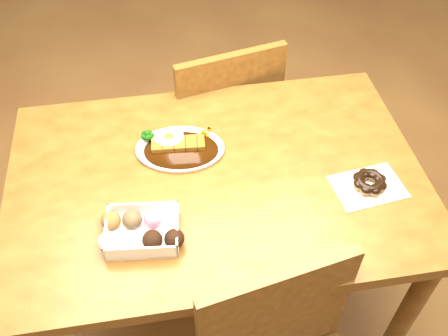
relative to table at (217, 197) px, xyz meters
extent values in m
plane|color=brown|center=(0.00, 0.00, -0.65)|extent=(6.00, 6.00, 0.00)
cube|color=#543210|center=(0.00, 0.00, 0.08)|extent=(1.20, 0.80, 0.04)
cylinder|color=#543210|center=(0.54, -0.34, -0.30)|extent=(0.06, 0.06, 0.71)
cylinder|color=#543210|center=(-0.54, 0.34, -0.30)|extent=(0.06, 0.06, 0.71)
cylinder|color=#543210|center=(0.54, 0.34, -0.30)|extent=(0.06, 0.06, 0.71)
cube|color=#543210|center=(0.08, 0.60, -0.22)|extent=(0.50, 0.50, 0.04)
cylinder|color=#543210|center=(0.21, 0.80, -0.45)|extent=(0.04, 0.04, 0.41)
cylinder|color=#543210|center=(-0.13, 0.73, -0.45)|extent=(0.04, 0.04, 0.41)
cylinder|color=#543210|center=(0.28, 0.47, -0.45)|extent=(0.04, 0.04, 0.41)
cylinder|color=#543210|center=(-0.05, 0.40, -0.45)|extent=(0.04, 0.04, 0.41)
cube|color=#543210|center=(0.12, 0.41, 0.02)|extent=(0.40, 0.11, 0.40)
cube|color=#543210|center=(0.08, -0.41, 0.02)|extent=(0.40, 0.10, 0.40)
ellipsoid|color=white|center=(-0.09, 0.12, 0.10)|extent=(0.29, 0.22, 0.01)
ellipsoid|color=black|center=(-0.09, 0.10, 0.11)|extent=(0.24, 0.19, 0.01)
cube|color=#6B380C|center=(-0.10, 0.12, 0.12)|extent=(0.16, 0.07, 0.02)
ellipsoid|color=white|center=(-0.12, 0.15, 0.13)|extent=(0.10, 0.09, 0.01)
ellipsoid|color=#FFB214|center=(-0.12, 0.15, 0.13)|extent=(0.03, 0.03, 0.02)
cube|color=white|center=(-0.22, -0.18, 0.12)|extent=(0.20, 0.16, 0.05)
ellipsoid|color=beige|center=(-0.31, -0.20, 0.13)|extent=(0.05, 0.05, 0.05)
ellipsoid|color=beige|center=(-0.25, -0.21, 0.13)|extent=(0.05, 0.05, 0.05)
ellipsoid|color=black|center=(-0.20, -0.21, 0.13)|extent=(0.05, 0.05, 0.05)
ellipsoid|color=black|center=(-0.14, -0.22, 0.13)|extent=(0.05, 0.05, 0.05)
ellipsoid|color=brown|center=(-0.30, -0.14, 0.13)|extent=(0.05, 0.05, 0.05)
ellipsoid|color=black|center=(-0.24, -0.14, 0.13)|extent=(0.05, 0.05, 0.05)
ellipsoid|color=pink|center=(-0.19, -0.15, 0.13)|extent=(0.05, 0.05, 0.05)
cube|color=silver|center=(0.42, -0.11, 0.10)|extent=(0.21, 0.16, 0.00)
torus|color=olive|center=(0.42, -0.11, 0.12)|extent=(0.10, 0.10, 0.03)
torus|color=black|center=(0.42, -0.11, 0.13)|extent=(0.09, 0.09, 0.02)
camera|label=1|loc=(-0.13, -0.95, 1.18)|focal=40.00mm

